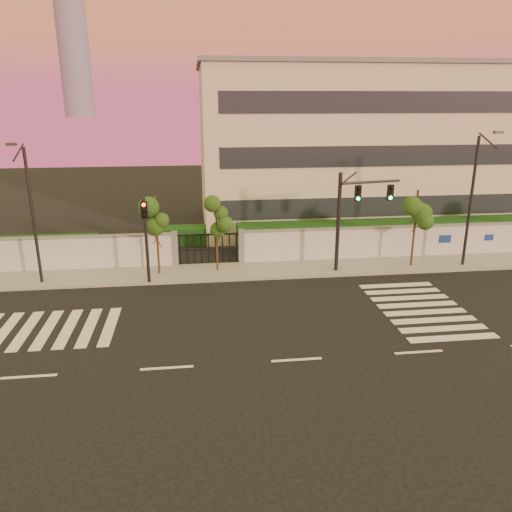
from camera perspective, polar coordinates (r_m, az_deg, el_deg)
The scene contains 13 objects.
ground at distance 19.94m, azimuth 4.66°, elevation -11.75°, with size 120.00×120.00×0.00m, color black.
sidewalk at distance 29.38m, azimuth 0.56°, elevation -1.63°, with size 60.00×3.00×0.15m, color gray.
perimeter_wall at distance 30.50m, azimuth 0.39°, elevation 1.06°, with size 60.00×0.36×2.20m.
hedge_row at distance 33.32m, azimuth 1.58°, elevation 2.04°, with size 41.00×4.25×1.80m.
institutional_building at distance 41.16m, azimuth 11.18°, elevation 12.27°, with size 24.40×12.40×12.25m.
road_markings at distance 23.02m, azimuth -1.12°, elevation -7.44°, with size 57.00×7.62×0.02m.
street_tree_c at distance 28.29m, azimuth -11.31°, elevation 4.35°, with size 1.58×1.26×4.67m.
street_tree_d at distance 28.43m, azimuth -4.52°, elevation 4.26°, with size 1.40×1.11×4.38m.
street_tree_e at distance 30.65m, azimuth 17.86°, elevation 4.93°, with size 1.61×1.28×4.71m.
traffic_signal_main at distance 28.81m, azimuth 10.87°, elevation 5.14°, with size 3.68×0.80×5.85m.
traffic_signal_secondary at distance 27.08m, azimuth -12.50°, elevation 2.88°, with size 0.38×0.35×4.83m.
streetlight_west at distance 28.56m, azimuth -24.32°, elevation 4.80°, with size 0.46×1.87×7.75m.
streetlight_east at distance 31.50m, azimuth 23.56°, elevation 6.33°, with size 0.48×1.95×8.12m.
Camera 1 is at (-3.71, -16.99, 9.76)m, focal length 35.00 mm.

